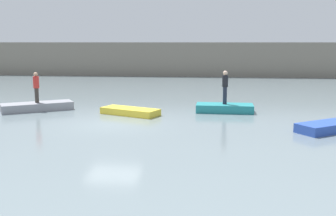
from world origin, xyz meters
TOP-DOWN VIEW (x-y plane):
  - ground_plane at (0.00, 0.00)m, footprint 120.00×120.00m
  - embankment_wall at (0.00, 26.33)m, footprint 80.00×1.20m
  - rowboat_grey at (-5.10, 3.14)m, footprint 3.89×3.09m
  - rowboat_yellow at (0.34, 2.44)m, footprint 3.34×2.30m
  - rowboat_teal at (5.33, 3.77)m, footprint 3.10×1.35m
  - rowboat_blue at (9.63, -0.52)m, footprint 3.11×2.64m
  - person_dark_shirt at (5.33, 3.77)m, footprint 0.32×0.32m
  - person_red_shirt at (-5.10, 3.14)m, footprint 0.32×0.32m

SIDE VIEW (x-z plane):
  - ground_plane at x=0.00m, z-range 0.00..0.00m
  - rowboat_yellow at x=0.34m, z-range 0.00..0.35m
  - rowboat_blue at x=9.63m, z-range 0.00..0.40m
  - rowboat_teal at x=5.33m, z-range 0.00..0.44m
  - rowboat_grey at x=-5.10m, z-range 0.00..0.45m
  - person_red_shirt at x=-5.10m, z-range 0.54..2.24m
  - person_dark_shirt at x=5.33m, z-range 0.56..2.39m
  - embankment_wall at x=0.00m, z-range 0.00..3.75m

